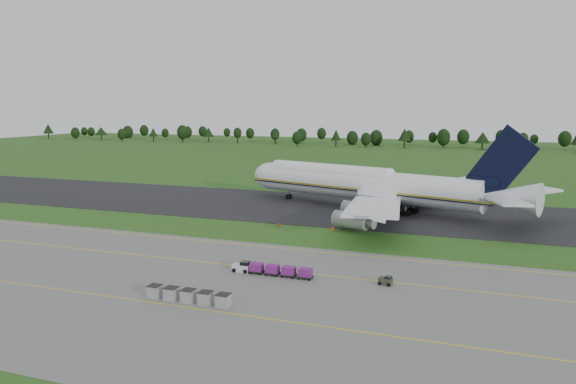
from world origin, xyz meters
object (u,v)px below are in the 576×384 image
at_px(baggage_train, 271,270).
at_px(edge_markers, 305,227).
at_px(aircraft, 369,185).
at_px(utility_cart, 386,281).
at_px(uld_row, 188,296).

height_order(baggage_train, edge_markers, baggage_train).
bearing_deg(aircraft, baggage_train, -92.46).
height_order(aircraft, utility_cart, aircraft).
xyz_separation_m(aircraft, uld_row, (-7.76, -68.76, -4.93)).
xyz_separation_m(baggage_train, edge_markers, (-5.08, 30.71, -0.57)).
xyz_separation_m(baggage_train, utility_cart, (16.19, 1.21, -0.31)).
bearing_deg(baggage_train, edge_markers, 99.39).
bearing_deg(baggage_train, uld_row, -111.39).
xyz_separation_m(baggage_train, uld_row, (-5.39, -13.76, 0.01)).
height_order(aircraft, baggage_train, aircraft).
distance_m(aircraft, uld_row, 69.37).
distance_m(baggage_train, uld_row, 14.78).
bearing_deg(edge_markers, aircraft, 72.96).
xyz_separation_m(aircraft, edge_markers, (-7.45, -24.30, -5.51)).
bearing_deg(aircraft, edge_markers, -107.04).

